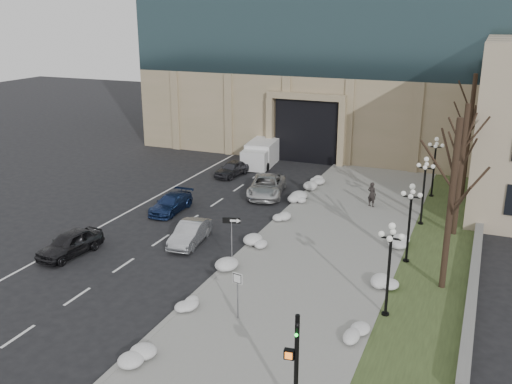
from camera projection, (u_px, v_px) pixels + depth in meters
ground at (168, 344)px, 24.76m from camera, size 160.00×160.00×0.00m
sidewalk at (332, 240)px, 35.78m from camera, size 9.00×40.00×0.12m
curb at (265, 230)px, 37.42m from camera, size 0.30×40.00×0.14m
grass_strip at (439, 257)px, 33.42m from camera, size 4.00×40.00×0.10m
stone_wall at (477, 245)px, 34.36m from camera, size 0.50×30.00×0.70m
car_a at (70, 243)px, 33.58m from camera, size 2.26×4.47×1.46m
car_b at (190, 233)px, 35.24m from camera, size 1.89×4.28×1.37m
car_c at (171, 203)px, 40.83m from camera, size 1.82×4.34×1.25m
car_d at (267, 186)px, 44.42m from camera, size 3.72×5.95×1.53m
car_e at (232, 169)px, 49.59m from camera, size 2.21×4.10×1.32m
pedestrian at (372, 194)px, 41.51m from camera, size 0.79×0.66×1.84m
box_truck at (263, 153)px, 53.49m from camera, size 3.05×7.00×2.15m
one_way_sign at (234, 226)px, 31.91m from camera, size 1.05×0.43×2.80m
keep_sign at (238, 286)px, 26.15m from camera, size 0.52×0.14×2.42m
traffic_signal at (295, 368)px, 19.69m from camera, size 0.71×0.94×4.14m
snow_clump_a at (134, 356)px, 23.41m from camera, size 1.10×1.60×0.36m
snow_clump_b at (185, 303)px, 27.64m from camera, size 1.10×1.60×0.36m
snow_clump_c at (229, 270)px, 31.19m from camera, size 1.10×1.60×0.36m
snow_clump_d at (255, 245)px, 34.49m from camera, size 1.10×1.60×0.36m
snow_clump_e at (281, 217)px, 39.07m from camera, size 1.10×1.60×0.36m
snow_clump_f at (297, 199)px, 42.78m from camera, size 1.10×1.60×0.36m
snow_clump_g at (318, 181)px, 47.35m from camera, size 1.10×1.60×0.36m
snow_clump_h at (354, 333)px, 25.07m from camera, size 1.10×1.60×0.36m
snow_clump_i at (387, 284)px, 29.60m from camera, size 1.10×1.60×0.36m
snow_clump_j at (402, 243)px, 34.73m from camera, size 1.10×1.60×0.36m
snow_clump_k at (311, 186)px, 45.86m from camera, size 1.10×1.60×0.36m
snow_clump_l at (400, 243)px, 34.79m from camera, size 1.10×1.60×0.36m
lamppost_a at (390, 257)px, 26.07m from camera, size 1.18×1.18×4.76m
lamppost_b at (410, 213)px, 31.79m from camera, size 1.18×1.18×4.76m
lamppost_c at (424, 182)px, 37.51m from camera, size 1.18×1.18×4.76m
lamppost_d at (435, 159)px, 43.23m from camera, size 1.18×1.18×4.76m
tree_near at (453, 182)px, 27.95m from camera, size 3.20×3.20×9.00m
tree_mid at (463, 152)px, 35.09m from camera, size 3.20×3.20×8.50m
tree_far at (471, 120)px, 41.93m from camera, size 3.20×3.20×9.50m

